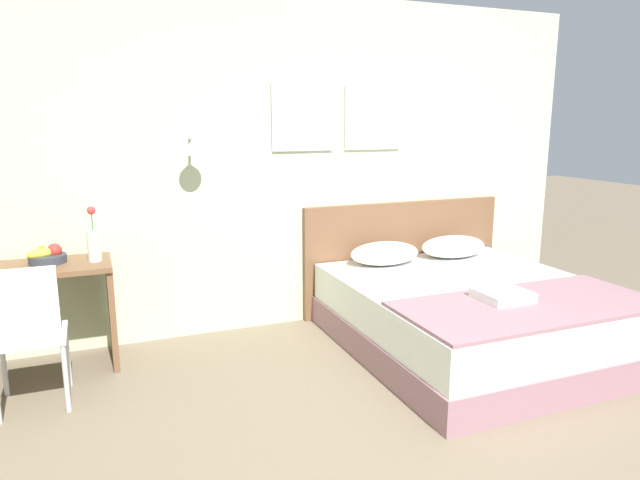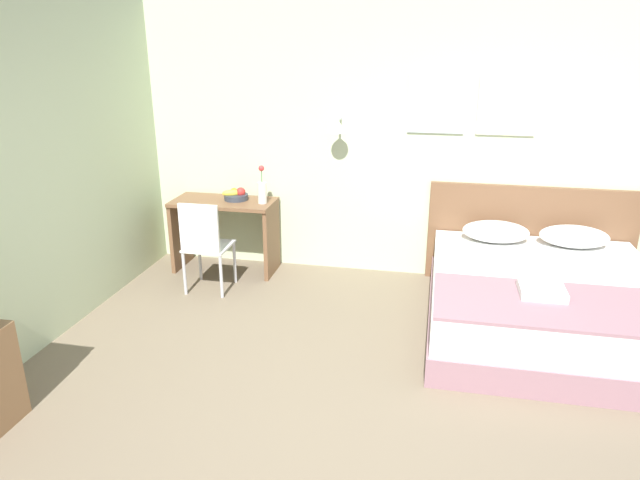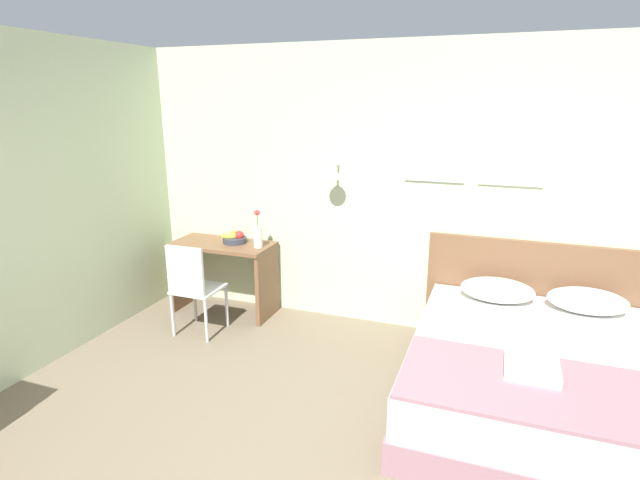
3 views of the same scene
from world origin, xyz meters
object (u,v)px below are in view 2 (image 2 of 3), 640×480
(bed, at_px, (543,304))
(pillow_left, at_px, (496,232))
(flower_vase, at_px, (262,190))
(throw_blanket, at_px, (561,305))
(desk_chair, at_px, (204,241))
(headboard, at_px, (529,236))
(desk, at_px, (225,223))
(pillow_right, at_px, (574,236))
(fruit_bowl, at_px, (236,195))
(folded_towel_near_foot, at_px, (542,290))

(bed, distance_m, pillow_left, 0.90)
(bed, xyz_separation_m, pillow_left, (-0.34, 0.76, 0.35))
(pillow_left, height_order, flower_vase, flower_vase)
(throw_blanket, bearing_deg, desk_chair, 165.60)
(headboard, bearing_deg, desk, -175.04)
(headboard, relative_size, pillow_right, 3.19)
(throw_blanket, relative_size, fruit_bowl, 6.76)
(folded_towel_near_foot, bearing_deg, throw_blanket, -52.28)
(headboard, distance_m, folded_towel_near_foot, 1.47)
(desk, height_order, fruit_bowl, fruit_bowl)
(folded_towel_near_foot, bearing_deg, desk_chair, 167.72)
(throw_blanket, xyz_separation_m, flower_vase, (-2.58, 1.33, 0.35))
(bed, bearing_deg, fruit_bowl, 164.04)
(pillow_left, bearing_deg, throw_blanket, -75.75)
(pillow_left, distance_m, desk_chair, 2.69)
(headboard, height_order, folded_towel_near_foot, headboard)
(headboard, bearing_deg, pillow_right, -38.62)
(pillow_left, bearing_deg, headboard, 38.62)
(bed, relative_size, desk_chair, 2.24)
(folded_towel_near_foot, relative_size, desk_chair, 0.36)
(folded_towel_near_foot, bearing_deg, pillow_right, 69.49)
(folded_towel_near_foot, bearing_deg, bed, 76.17)
(flower_vase, bearing_deg, pillow_left, 0.07)
(desk, distance_m, fruit_bowl, 0.31)
(throw_blanket, bearing_deg, bed, 90.00)
(desk_chair, relative_size, flower_vase, 2.36)
(headboard, relative_size, flower_vase, 5.06)
(headboard, distance_m, pillow_right, 0.45)
(bed, relative_size, fruit_bowl, 7.77)
(desk_chair, bearing_deg, flower_vase, 55.45)
(headboard, height_order, throw_blanket, headboard)
(headboard, bearing_deg, pillow_left, -141.38)
(flower_vase, bearing_deg, pillow_right, 0.05)
(pillow_right, bearing_deg, headboard, 141.38)
(headboard, xyz_separation_m, flower_vase, (-2.58, -0.27, 0.39))
(headboard, xyz_separation_m, pillow_left, (-0.34, -0.27, 0.11))
(pillow_right, relative_size, fruit_bowl, 2.33)
(throw_blanket, height_order, desk_chair, desk_chair)
(throw_blanket, bearing_deg, pillow_right, 75.75)
(desk, distance_m, desk_chair, 0.59)
(bed, relative_size, folded_towel_near_foot, 6.31)
(desk, xyz_separation_m, flower_vase, (0.42, -0.01, 0.37))
(throw_blanket, distance_m, folded_towel_near_foot, 0.18)
(throw_blanket, bearing_deg, flower_vase, 152.62)
(folded_towel_near_foot, bearing_deg, headboard, 85.79)
(desk, xyz_separation_m, desk_chair, (0.02, -0.59, 0.01))
(desk, relative_size, fruit_bowl, 4.01)
(desk, relative_size, flower_vase, 2.73)
(fruit_bowl, bearing_deg, folded_towel_near_foot, -24.52)
(desk, bearing_deg, pillow_left, -0.25)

